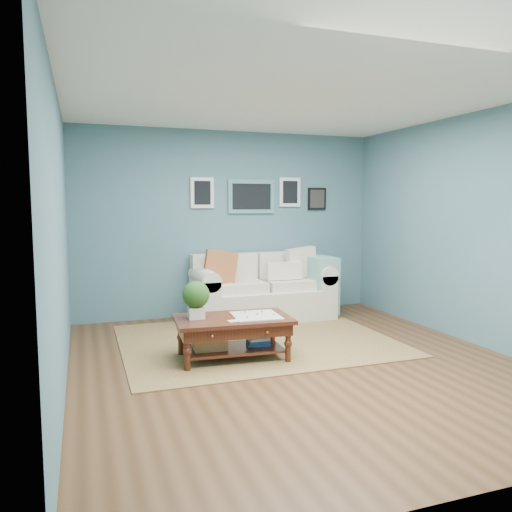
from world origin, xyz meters
name	(u,v)px	position (x,y,z in m)	size (l,w,h in m)	color
room_shell	(297,232)	(0.01, 0.06, 1.36)	(5.00, 5.02, 2.70)	brown
area_rug	(256,340)	(-0.13, 0.94, 0.01)	(3.17, 2.53, 0.01)	brown
loveseat	(267,289)	(0.43, 2.03, 0.42)	(2.00, 0.91, 1.03)	#EEE8CE
coffee_table	(227,325)	(-0.66, 0.36, 0.37)	(1.25, 0.79, 0.84)	#38100B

